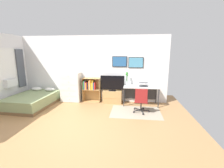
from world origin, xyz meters
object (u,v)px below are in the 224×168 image
Objects in this scene: office_chair at (141,100)px; wine_glass at (130,83)px; desk at (141,89)px; laptop at (143,84)px; bed at (33,100)px; bamboo_vase at (127,78)px; dresser at (71,87)px; tv_stand at (112,97)px; television at (112,83)px; bookshelf at (91,88)px; computer_mouse at (150,86)px.

office_chair is 0.98m from wine_glass.
laptop is at bearing -6.00° from desk.
bed is 3.78m from wine_glass.
bamboo_vase reaches higher than bed.
bed is 1.51m from dresser.
bamboo_vase is at bearing 121.65° from office_chair.
bamboo_vase is at bearing 114.88° from wine_glass.
laptop is (1.22, -0.04, 0.55)m from tv_stand.
television reaches higher than office_chair.
desk is at bearing -2.24° from bookshelf.
bookshelf reaches higher than wine_glass.
bed is 2.01× the size of bookshelf.
desk is 0.53m from wine_glass.
dresser is 6.85× the size of wine_glass.
bookshelf is at bearing 4.22° from dresser.
bookshelf is at bearing 177.16° from tv_stand.
wine_glass is (0.69, -0.16, 0.06)m from television.
television is at bearing 179.40° from desk.
bed is 2.32× the size of office_chair.
bamboo_vase is (-0.55, 0.10, 0.41)m from desk.
dresser is 1.29× the size of television.
desk is 3.39× the size of laptop.
television reaches higher than wine_glass.
bookshelf is at bearing 177.76° from desk.
bamboo_vase reaches higher than laptop.
television reaches higher than computer_mouse.
bookshelf is at bearing 174.96° from computer_mouse.
tv_stand is 1.93× the size of laptop.
bookshelf is 9.56× the size of computer_mouse.
office_chair is (4.08, -0.20, 0.23)m from bed.
wine_glass is at bearing -65.12° from bamboo_vase.
tv_stand is (0.92, -0.05, -0.34)m from bookshelf.
bamboo_vase is (-0.65, 0.11, 0.22)m from laptop.
office_chair is 8.27× the size of computer_mouse.
dresser reaches higher than television.
desk is at bearing -0.60° from television.
office_chair is at bearing -114.14° from computer_mouse.
office_chair is 1.64× the size of bamboo_vase.
computer_mouse is at bearing 1.60° from wine_glass.
office_chair reaches higher than bed.
desk is (2.04, -0.08, 0.02)m from bookshelf.
computer_mouse is at bearing -5.54° from television.
laptop is 0.69m from bamboo_vase.
laptop is 0.27m from computer_mouse.
wine_glass reaches higher than computer_mouse.
wine_glass reaches higher than bed.
bamboo_vase reaches higher than dresser.
wine_glass is at bearing -168.86° from laptop.
laptop is at bearing -2.07° from tv_stand.
computer_mouse reaches higher than desk.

